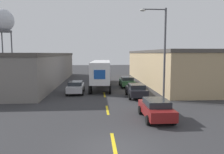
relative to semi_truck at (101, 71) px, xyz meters
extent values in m
plane|color=#333335|center=(0.21, -21.23, -2.27)|extent=(160.00, 160.00, 0.00)
cube|color=yellow|center=(0.21, -20.45, -2.27)|extent=(0.20, 3.00, 0.01)
cube|color=yellow|center=(0.21, -13.51, -2.27)|extent=(0.20, 3.00, 0.01)
cube|color=yellow|center=(0.21, -6.57, -2.27)|extent=(0.20, 3.00, 0.01)
cube|color=slate|center=(-10.85, 4.36, -0.04)|extent=(9.06, 29.94, 4.46)
cube|color=#4C4742|center=(-10.85, 4.36, 2.38)|extent=(9.26, 30.14, 0.40)
cube|color=tan|center=(11.24, 3.43, 0.16)|extent=(9.01, 27.51, 4.87)
cube|color=#4C4742|center=(11.24, 3.43, 2.79)|extent=(9.21, 27.71, 0.40)
cube|color=navy|center=(0.29, 5.61, -0.27)|extent=(2.39, 2.75, 3.01)
cube|color=white|center=(-0.07, -1.47, 0.13)|extent=(2.93, 11.04, 2.62)
cube|color=#194CA3|center=(-0.35, -6.94, 0.13)|extent=(1.31, 0.10, 1.05)
cylinder|color=black|center=(1.49, 5.88, -1.78)|extent=(0.33, 1.01, 0.99)
cylinder|color=black|center=(-0.89, 6.00, -1.78)|extent=(0.33, 1.01, 0.99)
cylinder|color=black|center=(1.44, 4.82, -1.78)|extent=(0.33, 1.01, 0.99)
cylinder|color=black|center=(-0.94, 4.94, -1.78)|extent=(0.33, 1.01, 0.99)
cylinder|color=black|center=(0.95, -4.79, -1.78)|extent=(0.33, 1.01, 0.99)
cylinder|color=black|center=(-1.43, -4.67, -1.78)|extent=(0.33, 1.01, 0.99)
cylinder|color=black|center=(0.88, -6.19, -1.78)|extent=(0.33, 1.01, 0.99)
cylinder|color=black|center=(-1.50, -6.07, -1.78)|extent=(0.33, 1.01, 0.99)
cube|color=#2D5B38|center=(3.64, -0.82, -1.59)|extent=(1.80, 4.25, 0.71)
cube|color=#23282D|center=(3.64, -0.95, -1.02)|extent=(1.59, 2.21, 0.44)
cylinder|color=black|center=(4.54, 0.49, -1.94)|extent=(0.22, 0.66, 0.66)
cylinder|color=black|center=(2.73, 0.49, -1.94)|extent=(0.22, 0.66, 0.66)
cylinder|color=black|center=(4.54, -2.14, -1.94)|extent=(0.22, 0.66, 0.66)
cylinder|color=black|center=(2.73, -2.14, -1.94)|extent=(0.22, 0.66, 0.66)
cube|color=maroon|center=(3.64, -16.29, -1.59)|extent=(1.80, 4.25, 0.71)
cube|color=#23282D|center=(3.64, -16.41, -1.02)|extent=(1.59, 2.21, 0.44)
cylinder|color=black|center=(4.54, -14.97, -1.94)|extent=(0.22, 0.66, 0.66)
cylinder|color=black|center=(2.73, -14.97, -1.94)|extent=(0.22, 0.66, 0.66)
cylinder|color=black|center=(4.54, -17.60, -1.94)|extent=(0.22, 0.66, 0.66)
cylinder|color=black|center=(2.73, -17.60, -1.94)|extent=(0.22, 0.66, 0.66)
cube|color=black|center=(3.64, -8.29, -1.59)|extent=(1.80, 4.25, 0.71)
cube|color=#23282D|center=(3.64, -8.41, -1.02)|extent=(1.59, 2.21, 0.44)
cylinder|color=black|center=(4.54, -6.97, -1.94)|extent=(0.22, 0.66, 0.66)
cylinder|color=black|center=(2.73, -6.97, -1.94)|extent=(0.22, 0.66, 0.66)
cylinder|color=black|center=(4.54, -9.60, -1.94)|extent=(0.22, 0.66, 0.66)
cylinder|color=black|center=(2.73, -9.60, -1.94)|extent=(0.22, 0.66, 0.66)
cube|color=#B2B2B7|center=(-3.22, -5.49, -1.59)|extent=(1.80, 4.25, 0.71)
cube|color=#23282D|center=(-3.22, -5.61, -1.02)|extent=(1.59, 2.21, 0.44)
cylinder|color=black|center=(-2.32, -4.17, -1.94)|extent=(0.22, 0.66, 0.66)
cylinder|color=black|center=(-4.12, -4.17, -1.94)|extent=(0.22, 0.66, 0.66)
cylinder|color=black|center=(-2.32, -6.80, -1.94)|extent=(0.22, 0.66, 0.66)
cylinder|color=black|center=(-4.12, -6.80, -1.94)|extent=(0.22, 0.66, 0.66)
cylinder|color=#47474C|center=(-20.45, 21.22, 2.76)|extent=(0.28, 0.28, 10.07)
cylinder|color=#47474C|center=(-23.23, 22.82, 2.76)|extent=(0.28, 0.28, 10.07)
cylinder|color=#4C4C51|center=(-22.30, 21.22, 7.60)|extent=(3.98, 3.98, 0.30)
sphere|color=#B7BCC6|center=(-22.30, 21.22, 10.04)|extent=(5.29, 5.29, 5.29)
cylinder|color=#4C4C51|center=(6.03, -10.45, 2.31)|extent=(0.20, 0.20, 9.16)
cylinder|color=#4C4C51|center=(4.90, -10.45, 6.74)|extent=(2.26, 0.11, 0.11)
ellipsoid|color=silver|center=(3.77, -10.45, 6.64)|extent=(0.56, 0.32, 0.22)
camera|label=1|loc=(-0.67, -31.65, 2.53)|focal=35.00mm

